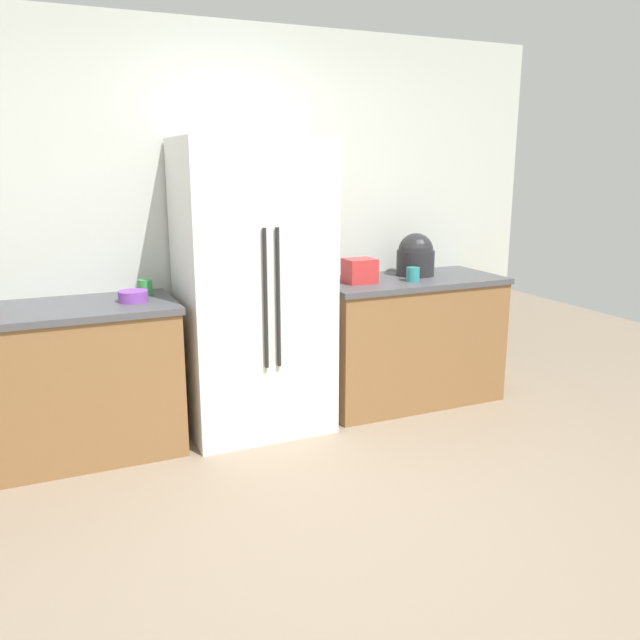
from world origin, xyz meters
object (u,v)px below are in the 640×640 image
object	(u,v)px
toaster	(360,271)
cup_b	(413,274)
rice_cooker	(416,256)
refrigerator	(253,289)
bowl_a	(133,296)
cup_a	(145,287)

from	to	relation	value
toaster	cup_b	xyz separation A→B (m)	(0.36, -0.10, -0.03)
toaster	rice_cooker	distance (m)	0.53
rice_cooker	refrigerator	bearing A→B (deg)	-175.08
cup_b	refrigerator	bearing A→B (deg)	175.10
refrigerator	cup_b	world-z (taller)	refrigerator
cup_b	bowl_a	size ratio (longest dim) A/B	0.56
cup_a	bowl_a	xyz separation A→B (m)	(-0.10, -0.18, -0.02)
rice_cooker	cup_a	world-z (taller)	rice_cooker
rice_cooker	cup_b	xyz separation A→B (m)	(-0.15, -0.21, -0.09)
toaster	rice_cooker	world-z (taller)	rice_cooker
cup_a	cup_b	bearing A→B (deg)	-8.89
rice_cooker	cup_b	size ratio (longest dim) A/B	3.15
cup_a	bowl_a	size ratio (longest dim) A/B	0.55
bowl_a	cup_a	bearing A→B (deg)	60.17
cup_b	bowl_a	xyz separation A→B (m)	(-1.88, 0.10, -0.02)
rice_cooker	cup_b	world-z (taller)	rice_cooker
refrigerator	toaster	size ratio (longest dim) A/B	9.15
toaster	cup_a	world-z (taller)	toaster
toaster	rice_cooker	size ratio (longest dim) A/B	0.66
rice_cooker	cup_b	bearing A→B (deg)	-125.63
bowl_a	cup_b	bearing A→B (deg)	-2.98
cup_a	cup_b	xyz separation A→B (m)	(1.78, -0.28, 0.00)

